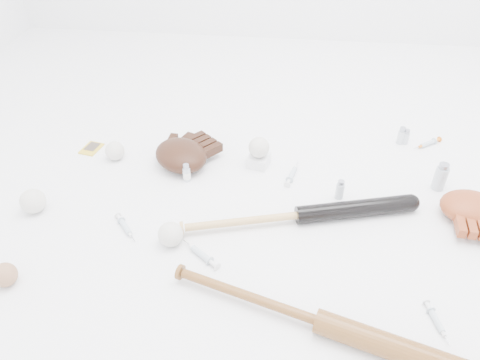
# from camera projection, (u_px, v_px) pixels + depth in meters

# --- Properties ---
(bat_dark) EXTENTS (0.78, 0.27, 0.06)m
(bat_dark) POSITION_uv_depth(u_px,v_px,m) (299.00, 215.00, 1.47)
(bat_dark) COLOR black
(bat_dark) RESTS_ON ground
(bat_wood) EXTENTS (0.83, 0.31, 0.06)m
(bat_wood) POSITION_uv_depth(u_px,v_px,m) (319.00, 321.00, 1.16)
(bat_wood) COLOR brown
(bat_wood) RESTS_ON ground
(glove_dark) EXTENTS (0.35, 0.35, 0.09)m
(glove_dark) POSITION_uv_depth(u_px,v_px,m) (181.00, 155.00, 1.71)
(glove_dark) COLOR black
(glove_dark) RESTS_ON ground
(glove_tan) EXTENTS (0.25, 0.25, 0.08)m
(glove_tan) POSITION_uv_depth(u_px,v_px,m) (471.00, 207.00, 1.49)
(glove_tan) COLOR brown
(glove_tan) RESTS_ON ground
(trading_card) EXTENTS (0.08, 0.10, 0.00)m
(trading_card) POSITION_uv_depth(u_px,v_px,m) (91.00, 149.00, 1.82)
(trading_card) COLOR gold
(trading_card) RESTS_ON ground
(pedestal) EXTENTS (0.09, 0.09, 0.04)m
(pedestal) POSITION_uv_depth(u_px,v_px,m) (259.00, 161.00, 1.72)
(pedestal) COLOR white
(pedestal) RESTS_ON ground
(baseball_on_pedestal) EXTENTS (0.08, 0.08, 0.08)m
(baseball_on_pedestal) POSITION_uv_depth(u_px,v_px,m) (259.00, 147.00, 1.69)
(baseball_on_pedestal) COLOR beige
(baseball_on_pedestal) RESTS_ON pedestal
(baseball_left) EXTENTS (0.08, 0.08, 0.08)m
(baseball_left) POSITION_uv_depth(u_px,v_px,m) (33.00, 201.00, 1.51)
(baseball_left) COLOR beige
(baseball_left) RESTS_ON ground
(baseball_upper) EXTENTS (0.07, 0.07, 0.07)m
(baseball_upper) POSITION_uv_depth(u_px,v_px,m) (115.00, 151.00, 1.75)
(baseball_upper) COLOR beige
(baseball_upper) RESTS_ON ground
(baseball_mid) EXTENTS (0.08, 0.08, 0.08)m
(baseball_mid) POSITION_uv_depth(u_px,v_px,m) (171.00, 234.00, 1.40)
(baseball_mid) COLOR beige
(baseball_mid) RESTS_ON ground
(baseball_aged) EXTENTS (0.07, 0.07, 0.07)m
(baseball_aged) POSITION_uv_depth(u_px,v_px,m) (5.00, 275.00, 1.28)
(baseball_aged) COLOR #976849
(baseball_aged) RESTS_ON ground
(syringe_0) EXTENTS (0.12, 0.13, 0.02)m
(syringe_0) POSITION_uv_depth(u_px,v_px,m) (125.00, 227.00, 1.46)
(syringe_0) COLOR #ADBCC6
(syringe_0) RESTS_ON ground
(syringe_1) EXTENTS (0.15, 0.13, 0.02)m
(syringe_1) POSITION_uv_depth(u_px,v_px,m) (201.00, 254.00, 1.37)
(syringe_1) COLOR #ADBCC6
(syringe_1) RESTS_ON ground
(syringe_2) EXTENTS (0.07, 0.16, 0.02)m
(syringe_2) POSITION_uv_depth(u_px,v_px,m) (292.00, 174.00, 1.68)
(syringe_2) COLOR #ADBCC6
(syringe_2) RESTS_ON ground
(syringe_3) EXTENTS (0.06, 0.15, 0.02)m
(syringe_3) POSITION_uv_depth(u_px,v_px,m) (437.00, 321.00, 1.19)
(syringe_3) COLOR #ADBCC6
(syringe_3) RESTS_ON ground
(syringe_4) EXTENTS (0.14, 0.11, 0.02)m
(syringe_4) POSITION_uv_depth(u_px,v_px,m) (428.00, 144.00, 1.83)
(syringe_4) COLOR #ADBCC6
(syringe_4) RESTS_ON ground
(vial_0) EXTENTS (0.03, 0.03, 0.07)m
(vial_0) POSITION_uv_depth(u_px,v_px,m) (401.00, 135.00, 1.83)
(vial_0) COLOR #B0B9C2
(vial_0) RESTS_ON ground
(vial_1) EXTENTS (0.02, 0.02, 0.06)m
(vial_1) POSITION_uv_depth(u_px,v_px,m) (406.00, 137.00, 1.83)
(vial_1) COLOR #B0B9C2
(vial_1) RESTS_ON ground
(vial_2) EXTENTS (0.03, 0.03, 0.07)m
(vial_2) POSITION_uv_depth(u_px,v_px,m) (340.00, 189.00, 1.57)
(vial_2) COLOR #B0B9C2
(vial_2) RESTS_ON ground
(vial_3) EXTENTS (0.04, 0.04, 0.10)m
(vial_3) POSITION_uv_depth(u_px,v_px,m) (441.00, 176.00, 1.60)
(vial_3) COLOR #B0B9C2
(vial_3) RESTS_ON ground
(vial_4) EXTENTS (0.03, 0.03, 0.07)m
(vial_4) POSITION_uv_depth(u_px,v_px,m) (187.00, 173.00, 1.64)
(vial_4) COLOR #B0B9C2
(vial_4) RESTS_ON ground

